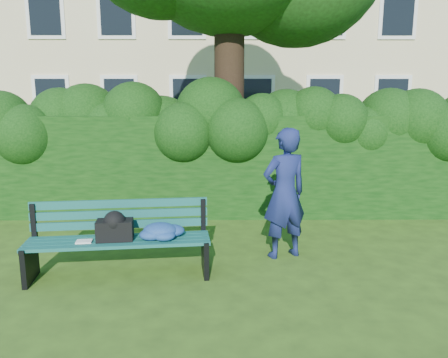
{
  "coord_description": "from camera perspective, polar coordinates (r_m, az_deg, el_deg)",
  "views": [
    {
      "loc": [
        -0.04,
        -5.65,
        2.18
      ],
      "look_at": [
        0.0,
        0.6,
        0.95
      ],
      "focal_mm": 35.0,
      "sensor_mm": 36.0,
      "label": 1
    }
  ],
  "objects": [
    {
      "name": "ground",
      "position": [
        6.05,
        0.04,
        -9.97
      ],
      "size": [
        80.0,
        80.0,
        0.0
      ],
      "primitive_type": "plane",
      "color": "#314C17",
      "rests_on": "ground"
    },
    {
      "name": "apartment_building",
      "position": [
        20.0,
        -0.29,
        22.16
      ],
      "size": [
        16.0,
        8.08,
        12.0
      ],
      "color": "beige",
      "rests_on": "ground"
    },
    {
      "name": "hedge",
      "position": [
        7.95,
        -0.08,
        1.88
      ],
      "size": [
        10.0,
        1.0,
        1.8
      ],
      "color": "black",
      "rests_on": "ground"
    },
    {
      "name": "park_bench",
      "position": [
        5.41,
        -12.41,
        -7.2
      ],
      "size": [
        2.21,
        0.8,
        0.89
      ],
      "rotation": [
        0.0,
        0.0,
        0.11
      ],
      "color": "#0D4143",
      "rests_on": "ground"
    },
    {
      "name": "man_reading",
      "position": [
        5.84,
        7.91,
        -1.9
      ],
      "size": [
        0.75,
        0.63,
        1.75
      ],
      "primitive_type": "imported",
      "rotation": [
        0.0,
        0.0,
        3.53
      ],
      "color": "navy",
      "rests_on": "ground"
    }
  ]
}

